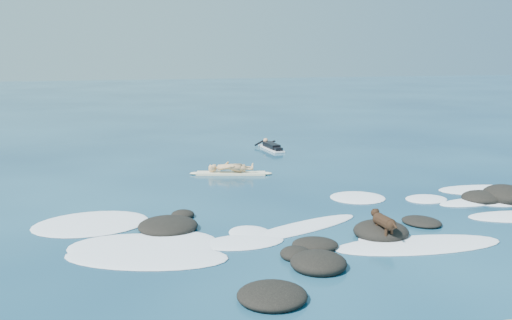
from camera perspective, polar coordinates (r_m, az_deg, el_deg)
name	(u,v)px	position (r m, az deg, el deg)	size (l,w,h in m)	color
ground	(344,219)	(15.04, 8.75, -5.85)	(160.00, 160.00, 0.00)	#0A2642
reef_rocks	(415,228)	(14.33, 15.61, -6.53)	(12.51, 6.53, 0.58)	black
breaking_foam	(312,226)	(14.35, 5.59, -6.55)	(15.45, 6.09, 0.12)	white
standing_surfer_rig	(231,156)	(20.08, -2.54, 0.37)	(2.88, 1.18, 1.67)	#F4EEC3
paddling_surfer_rig	(271,146)	(25.38, 1.53, 1.36)	(1.04, 2.32, 0.40)	white
dog	(383,221)	(13.39, 12.59, -6.00)	(0.31, 1.11, 0.70)	black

